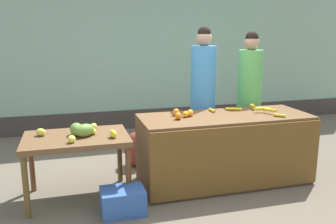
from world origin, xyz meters
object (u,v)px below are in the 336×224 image
Objects in this scene: vendor_woman_green_shirt at (249,97)px; produce_crate at (123,201)px; produce_sack at (137,149)px; vendor_woman_blue_shirt at (203,97)px.

vendor_woman_green_shirt is 4.15× the size of produce_crate.
vendor_woman_green_shirt is 1.74m from produce_sack.
vendor_woman_green_shirt reaches higher than produce_sack.
vendor_woman_green_shirt is 2.42m from produce_crate.
vendor_woman_blue_shirt is 3.90× the size of produce_sack.
vendor_woman_green_shirt is 3.77× the size of produce_sack.
produce_crate is 1.33m from produce_sack.
vendor_woman_green_shirt is at bearing 29.44° from produce_crate.
vendor_woman_green_shirt is at bearing -5.04° from produce_sack.
vendor_woman_blue_shirt is at bearing 40.89° from produce_crate.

